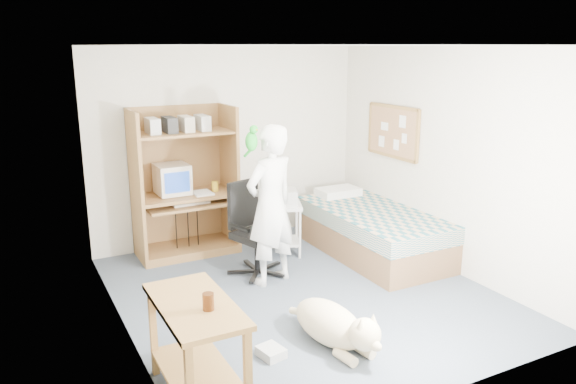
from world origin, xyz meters
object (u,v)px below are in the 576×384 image
Objects in this scene: computer_hutch at (184,188)px; side_desk at (196,336)px; office_chair at (254,242)px; person at (271,205)px; dog at (334,325)px; bed at (372,231)px; printer_cart at (279,221)px.

side_desk is at bearing -106.14° from computer_hutch.
computer_hutch is 1.19m from office_chair.
computer_hutch reaches higher than person.
person is at bearing 49.76° from side_desk.
person reaches higher than dog.
person is at bearing -67.68° from computer_hutch.
bed is at bearing 169.10° from person.
side_desk is 1.31m from dog.
printer_cart is at bearing 51.85° from side_desk.
person is (-1.47, -0.18, 0.57)m from bed.
bed is 2.02× the size of side_desk.
printer_cart is at bearing 152.20° from bed.
office_chair is (-1.53, 0.12, 0.08)m from bed.
office_chair reaches higher than bed.
office_chair is (0.47, -1.00, -0.45)m from computer_hutch.
printer_cart is (1.84, 2.35, -0.07)m from side_desk.
computer_hutch reaches higher than bed.
person is at bearing -95.40° from office_chair.
computer_hutch is 1.22m from printer_cart.
printer_cart is at bearing 19.82° from office_chair.
bed is 1.73× the size of dog.
dog is at bearing 67.56° from person.
person is at bearing -172.99° from bed.
computer_hutch is 1.74× the size of office_chair.
computer_hutch is 1.80× the size of side_desk.
printer_cart is at bearing -140.74° from person.
bed is at bearing -5.53° from printer_cart.
bed reaches higher than dog.
computer_hutch is 1.41m from person.
dog is (1.27, 0.17, -0.30)m from side_desk.
dog is (-0.05, -1.77, -0.18)m from office_chair.
side_desk is (-0.85, -2.94, -0.33)m from computer_hutch.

